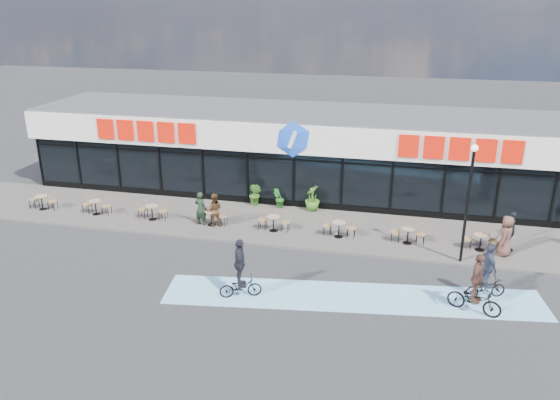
% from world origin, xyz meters
% --- Properties ---
extents(ground, '(120.00, 120.00, 0.00)m').
position_xyz_m(ground, '(0.00, 0.00, 0.00)').
color(ground, '#28282B').
rests_on(ground, ground).
extents(sidewalk, '(44.00, 5.00, 0.10)m').
position_xyz_m(sidewalk, '(0.00, 4.50, 0.05)').
color(sidewalk, '#57524D').
rests_on(sidewalk, ground).
extents(bike_lane, '(14.17, 4.13, 0.01)m').
position_xyz_m(bike_lane, '(4.00, -1.50, 0.01)').
color(bike_lane, '#79BFE4').
rests_on(bike_lane, ground).
extents(building, '(30.60, 6.57, 4.75)m').
position_xyz_m(building, '(-0.00, 9.93, 2.34)').
color(building, black).
rests_on(building, ground).
extents(lamp_post, '(0.28, 0.28, 5.02)m').
position_xyz_m(lamp_post, '(8.12, 2.30, 3.09)').
color(lamp_post, black).
rests_on(lamp_post, sidewalk).
extents(bistro_set_0, '(1.54, 0.62, 0.90)m').
position_xyz_m(bistro_set_0, '(-12.64, 3.68, 0.56)').
color(bistro_set_0, tan).
rests_on(bistro_set_0, sidewalk).
extents(bistro_set_1, '(1.54, 0.62, 0.90)m').
position_xyz_m(bistro_set_1, '(-9.54, 3.68, 0.56)').
color(bistro_set_1, tan).
rests_on(bistro_set_1, sidewalk).
extents(bistro_set_2, '(1.54, 0.62, 0.90)m').
position_xyz_m(bistro_set_2, '(-6.45, 3.68, 0.56)').
color(bistro_set_2, tan).
rests_on(bistro_set_2, sidewalk).
extents(bistro_set_3, '(1.54, 0.62, 0.90)m').
position_xyz_m(bistro_set_3, '(-3.36, 3.68, 0.56)').
color(bistro_set_3, tan).
rests_on(bistro_set_3, sidewalk).
extents(bistro_set_4, '(1.54, 0.62, 0.90)m').
position_xyz_m(bistro_set_4, '(-0.26, 3.68, 0.56)').
color(bistro_set_4, tan).
rests_on(bistro_set_4, sidewalk).
extents(bistro_set_5, '(1.54, 0.62, 0.90)m').
position_xyz_m(bistro_set_5, '(2.83, 3.68, 0.56)').
color(bistro_set_5, tan).
rests_on(bistro_set_5, sidewalk).
extents(bistro_set_6, '(1.54, 0.62, 0.90)m').
position_xyz_m(bistro_set_6, '(5.93, 3.68, 0.56)').
color(bistro_set_6, tan).
rests_on(bistro_set_6, sidewalk).
extents(bistro_set_7, '(1.54, 0.62, 0.90)m').
position_xyz_m(bistro_set_7, '(9.02, 3.68, 0.56)').
color(bistro_set_7, tan).
rests_on(bistro_set_7, sidewalk).
extents(potted_plant_left, '(0.87, 0.81, 1.25)m').
position_xyz_m(potted_plant_left, '(-1.99, 6.65, 0.73)').
color(potted_plant_left, '#3A6E1F').
rests_on(potted_plant_left, sidewalk).
extents(potted_plant_mid, '(0.72, 0.69, 1.03)m').
position_xyz_m(potted_plant_mid, '(-0.71, 6.62, 0.61)').
color(potted_plant_mid, '#1F601B').
rests_on(potted_plant_mid, sidewalk).
extents(potted_plant_right, '(0.89, 0.89, 1.33)m').
position_xyz_m(potted_plant_right, '(1.06, 6.64, 0.77)').
color(potted_plant_right, '#3A6B1E').
rests_on(potted_plant_right, sidewalk).
extents(patron_left, '(0.68, 0.51, 1.67)m').
position_xyz_m(patron_left, '(-3.85, 3.54, 0.94)').
color(patron_left, black).
rests_on(patron_left, sidewalk).
extents(patron_right, '(0.93, 0.81, 1.65)m').
position_xyz_m(patron_right, '(-3.18, 3.57, 0.92)').
color(patron_right, '#4C311B').
rests_on(patron_right, sidewalk).
extents(pedestrian_a, '(0.83, 1.02, 1.80)m').
position_xyz_m(pedestrian_a, '(9.95, 3.30, 1.00)').
color(pedestrian_a, brown).
rests_on(pedestrian_a, sidewalk).
extents(pedestrian_b, '(0.86, 1.18, 1.86)m').
position_xyz_m(pedestrian_b, '(10.16, 3.71, 1.03)').
color(pedestrian_b, black).
rests_on(pedestrian_b, sidewalk).
extents(cyclist_a, '(2.00, 1.26, 2.26)m').
position_xyz_m(cyclist_a, '(8.27, -1.57, 0.84)').
color(cyclist_a, black).
rests_on(cyclist_a, ground).
extents(cyclist_b, '(1.67, 1.11, 2.15)m').
position_xyz_m(cyclist_b, '(8.77, -0.44, 0.85)').
color(cyclist_b, black).
rests_on(cyclist_b, ground).
extents(cyclist_c, '(1.66, 1.19, 2.33)m').
position_xyz_m(cyclist_c, '(-0.05, -2.41, 0.97)').
color(cyclist_c, black).
rests_on(cyclist_c, ground).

